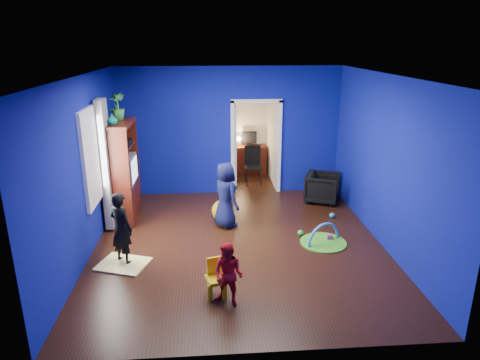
{
  "coord_description": "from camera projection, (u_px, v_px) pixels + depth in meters",
  "views": [
    {
      "loc": [
        -0.5,
        -6.78,
        3.42
      ],
      "look_at": [
        0.05,
        0.4,
        1.06
      ],
      "focal_mm": 32.0,
      "sensor_mm": 36.0,
      "label": 1
    }
  ],
  "objects": [
    {
      "name": "play_mat",
      "position": [
        323.0,
        242.0,
        7.58
      ],
      "size": [
        0.82,
        0.82,
        0.02
      ],
      "primitive_type": "cylinder",
      "color": "#3C9321",
      "rests_on": "floor"
    },
    {
      "name": "crt_tv",
      "position": [
        122.0,
        170.0,
        8.34
      ],
      "size": [
        0.46,
        0.7,
        0.54
      ],
      "primitive_type": "cube",
      "color": "silver",
      "rests_on": "tv_armoire"
    },
    {
      "name": "toy_2",
      "position": [
        300.0,
        233.0,
        7.86
      ],
      "size": [
        0.11,
        0.11,
        0.11
      ],
      "primitive_type": "sphere",
      "color": "green",
      "rests_on": "floor"
    },
    {
      "name": "ceiling",
      "position": [
        239.0,
        76.0,
        6.62
      ],
      "size": [
        5.0,
        5.5,
        0.01
      ],
      "primitive_type": "cube",
      "color": "white",
      "rests_on": "wall_back"
    },
    {
      "name": "armchair",
      "position": [
        322.0,
        188.0,
        9.43
      ],
      "size": [
        0.92,
        0.91,
        0.65
      ],
      "primitive_type": "imported",
      "rotation": [
        0.0,
        0.0,
        1.17
      ],
      "color": "black",
      "rests_on": "floor"
    },
    {
      "name": "toy_3",
      "position": [
        329.0,
        237.0,
        7.69
      ],
      "size": [
        0.1,
        0.08,
        0.1
      ],
      "primitive_type": "cube",
      "color": "#BC4689",
      "rests_on": "floor"
    },
    {
      "name": "toddler_red",
      "position": [
        228.0,
        275.0,
        5.69
      ],
      "size": [
        0.55,
        0.51,
        0.9
      ],
      "primitive_type": "imported",
      "rotation": [
        0.0,
        0.0,
        -0.52
      ],
      "color": "#AF1912",
      "rests_on": "floor"
    },
    {
      "name": "desk_monitor",
      "position": [
        249.0,
        137.0,
        11.42
      ],
      "size": [
        0.4,
        0.05,
        0.32
      ],
      "primitive_type": "cube",
      "color": "black",
      "rests_on": "study_desk"
    },
    {
      "name": "alcove",
      "position": [
        252.0,
        132.0,
        10.61
      ],
      "size": [
        1.0,
        1.75,
        2.5
      ],
      "primitive_type": null,
      "color": "silver",
      "rests_on": "floor"
    },
    {
      "name": "tv_armoire",
      "position": [
        121.0,
        172.0,
        8.35
      ],
      "size": [
        0.58,
        1.14,
        1.96
      ],
      "primitive_type": "cube",
      "color": "#371409",
      "rests_on": "floor"
    },
    {
      "name": "yellow_blanket",
      "position": [
        123.0,
        264.0,
        6.83
      ],
      "size": [
        0.91,
        0.81,
        0.03
      ],
      "primitive_type": "cube",
      "rotation": [
        0.0,
        0.0,
        -0.33
      ],
      "color": "#F2E07A",
      "rests_on": "floor"
    },
    {
      "name": "toy_1",
      "position": [
        223.0,
        268.0,
        6.64
      ],
      "size": [
        0.1,
        0.08,
        0.1
      ],
      "primitive_type": "cube",
      "color": "orange",
      "rests_on": "floor"
    },
    {
      "name": "kid_chair",
      "position": [
        217.0,
        280.0,
        5.93
      ],
      "size": [
        0.35,
        0.35,
        0.5
      ],
      "primitive_type": "cube",
      "rotation": [
        0.0,
        0.0,
        0.28
      ],
      "color": "yellow",
      "rests_on": "floor"
    },
    {
      "name": "potted_plant",
      "position": [
        117.0,
        107.0,
        8.18
      ],
      "size": [
        0.34,
        0.34,
        0.51
      ],
      "primitive_type": "imported",
      "rotation": [
        0.0,
        0.0,
        -0.19
      ],
      "color": "#328A36",
      "rests_on": "tv_armoire"
    },
    {
      "name": "child_navy",
      "position": [
        226.0,
        195.0,
        8.08
      ],
      "size": [
        0.67,
        0.74,
        1.27
      ],
      "primitive_type": "imported",
      "rotation": [
        0.0,
        0.0,
        2.12
      ],
      "color": "#0F1239",
      "rests_on": "floor"
    },
    {
      "name": "desk_lamp",
      "position": [
        239.0,
        139.0,
        11.35
      ],
      "size": [
        0.14,
        0.14,
        0.14
      ],
      "primitive_type": "sphere",
      "color": "#FFD88C",
      "rests_on": "study_desk"
    },
    {
      "name": "toy_arch",
      "position": [
        323.0,
        242.0,
        7.58
      ],
      "size": [
        0.67,
        0.39,
        0.73
      ],
      "primitive_type": "torus",
      "rotation": [
        1.57,
        0.0,
        0.49
      ],
      "color": "#3F8CD8",
      "rests_on": "floor"
    },
    {
      "name": "vase",
      "position": [
        112.0,
        119.0,
        7.73
      ],
      "size": [
        0.2,
        0.2,
        0.21
      ],
      "primitive_type": "imported",
      "rotation": [
        0.0,
        0.0,
        -0.03
      ],
      "color": "#0C6365",
      "rests_on": "tv_armoire"
    },
    {
      "name": "wall_left",
      "position": [
        84.0,
        169.0,
        6.89
      ],
      "size": [
        0.02,
        5.5,
        2.9
      ],
      "primitive_type": "cube",
      "color": "navy",
      "rests_on": "floor"
    },
    {
      "name": "curtain",
      "position": [
        106.0,
        165.0,
        7.81
      ],
      "size": [
        0.14,
        0.42,
        2.4
      ],
      "primitive_type": "cube",
      "color": "slate",
      "rests_on": "floor"
    },
    {
      "name": "wall_right",
      "position": [
        385.0,
        162.0,
        7.25
      ],
      "size": [
        0.02,
        5.5,
        2.9
      ],
      "primitive_type": "cube",
      "color": "navy",
      "rests_on": "floor"
    },
    {
      "name": "book_shelf",
      "position": [
        249.0,
        97.0,
        11.08
      ],
      "size": [
        0.88,
        0.24,
        0.04
      ],
      "primitive_type": "cube",
      "color": "white",
      "rests_on": "study_desk"
    },
    {
      "name": "wall_front",
      "position": [
        258.0,
        238.0,
        4.47
      ],
      "size": [
        5.0,
        0.02,
        2.9
      ],
      "primitive_type": "cube",
      "color": "navy",
      "rests_on": "floor"
    },
    {
      "name": "child_black",
      "position": [
        121.0,
        228.0,
        6.75
      ],
      "size": [
        0.52,
        0.49,
        1.19
      ],
      "primitive_type": "imported",
      "rotation": [
        0.0,
        0.0,
        2.47
      ],
      "color": "black",
      "rests_on": "floor"
    },
    {
      "name": "floor",
      "position": [
        239.0,
        244.0,
        7.52
      ],
      "size": [
        5.0,
        5.5,
        0.01
      ],
      "primitive_type": "cube",
      "color": "black",
      "rests_on": "ground"
    },
    {
      "name": "window_left",
      "position": [
        90.0,
        157.0,
        7.19
      ],
      "size": [
        0.03,
        0.95,
        1.55
      ],
      "primitive_type": "cube",
      "color": "white",
      "rests_on": "wall_left"
    },
    {
      "name": "hopper_ball",
      "position": [
        223.0,
        211.0,
        8.44
      ],
      "size": [
        0.44,
        0.44,
        0.44
      ],
      "primitive_type": "sphere",
      "color": "yellow",
      "rests_on": "floor"
    },
    {
      "name": "folding_chair",
      "position": [
        253.0,
        166.0,
        10.55
      ],
      "size": [
        0.4,
        0.4,
        0.92
      ],
      "primitive_type": "cube",
      "color": "black",
      "rests_on": "floor"
    },
    {
      "name": "study_desk",
      "position": [
        249.0,
        159.0,
        11.49
      ],
      "size": [
        0.88,
        0.44,
        0.75
      ],
      "primitive_type": "cube",
      "color": "#3D140A",
      "rests_on": "floor"
    },
    {
      "name": "wall_back",
      "position": [
        230.0,
        132.0,
        9.68
      ],
      "size": [
        5.0,
        0.02,
        2.9
      ],
      "primitive_type": "cube",
      "color": "navy",
      "rests_on": "floor"
    },
    {
      "name": "toy_0",
      "position": [
        332.0,
        215.0,
        8.64
      ],
      "size": [
        0.11,
        0.11,
        0.11
      ],
      "primitive_type": "sphere",
      "color": "#2298C4",
      "rests_on": "floor"
    },
    {
      "name": "doorway",
      "position": [
        256.0,
        148.0,
        9.85
      ],
      "size": [
        1.16,
        0.1,
        2.1
      ],
      "primitive_type": "cube",
      "color": "white",
      "rests_on": "floor"
    }
  ]
}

